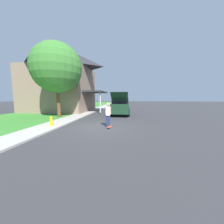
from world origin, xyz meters
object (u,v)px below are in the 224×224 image
object	(u,v)px
skateboarder	(108,114)
skateboard	(109,127)
suv_parked	(121,106)
lawn_tree_near	(57,68)
fire_hydrant	(51,121)
car_down_street	(122,104)

from	to	relation	value
skateboarder	skateboard	bearing A→B (deg)	-54.42
skateboarder	skateboard	distance (m)	0.91
suv_parked	skateboard	xyz separation A→B (m)	(-0.34, -6.63, -1.02)
lawn_tree_near	skateboard	bearing A→B (deg)	-31.08
suv_parked	skateboarder	world-z (taller)	suv_parked
lawn_tree_near	fire_hydrant	size ratio (longest dim) A/B	11.13
skateboarder	lawn_tree_near	bearing A→B (deg)	149.63
car_down_street	skateboarder	size ratio (longest dim) A/B	2.55
fire_hydrant	skateboard	bearing A→B (deg)	5.82
skateboarder	fire_hydrant	size ratio (longest dim) A/B	2.61
suv_parked	fire_hydrant	size ratio (longest dim) A/B	7.98
suv_parked	skateboarder	distance (m)	6.48
lawn_tree_near	suv_parked	bearing A→B (deg)	26.39
skateboarder	fire_hydrant	bearing A→B (deg)	-171.63
car_down_street	skateboard	size ratio (longest dim) A/B	5.54
skateboarder	fire_hydrant	world-z (taller)	skateboarder
car_down_street	fire_hydrant	world-z (taller)	car_down_street
lawn_tree_near	car_down_street	distance (m)	16.75
car_down_street	skateboard	distance (m)	18.67
lawn_tree_near	fire_hydrant	xyz separation A→B (m)	(1.77, -3.96, -4.59)
lawn_tree_near	car_down_street	xyz separation A→B (m)	(5.72, 15.12, -4.39)
car_down_street	skateboard	bearing A→B (deg)	-89.49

